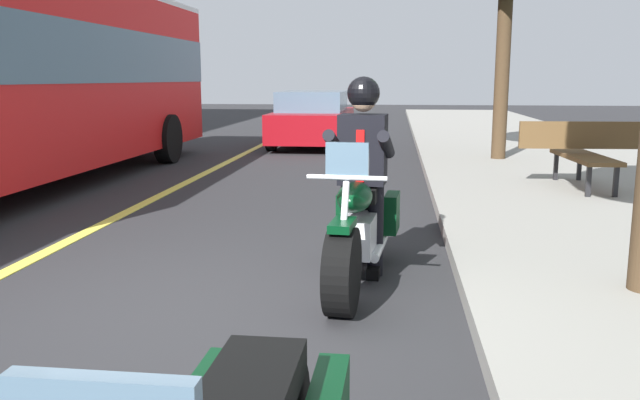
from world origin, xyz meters
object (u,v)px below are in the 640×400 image
object	(u,v)px
motorcycle_main	(359,230)
rider_main	(362,159)
bench_sidewalk	(583,149)
car_dark	(313,119)
bus_near	(21,69)

from	to	relation	value
motorcycle_main	rider_main	bearing A→B (deg)	175.83
bench_sidewalk	motorcycle_main	bearing A→B (deg)	-33.98
car_dark	motorcycle_main	bearing A→B (deg)	8.91
rider_main	motorcycle_main	bearing A→B (deg)	-4.17
bus_near	bench_sidewalk	size ratio (longest dim) A/B	6.06
motorcycle_main	bus_near	size ratio (longest dim) A/B	0.20
car_dark	bench_sidewalk	world-z (taller)	car_dark
bench_sidewalk	bus_near	bearing A→B (deg)	-89.66
rider_main	car_dark	size ratio (longest dim) A/B	0.38
motorcycle_main	bus_near	distance (m)	7.25
motorcycle_main	bus_near	xyz separation A→B (m)	(-4.44, -5.55, 1.42)
bus_near	car_dark	bearing A→B (deg)	152.38
motorcycle_main	car_dark	size ratio (longest dim) A/B	0.48
bus_near	car_dark	world-z (taller)	bus_near
rider_main	bench_sidewalk	xyz separation A→B (m)	(-4.30, 3.01, -0.32)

